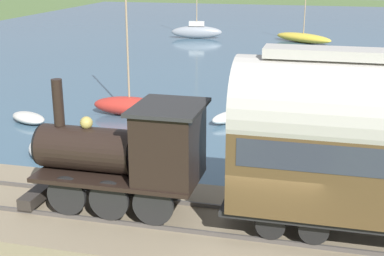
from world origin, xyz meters
name	(u,v)px	position (x,y,z in m)	size (l,w,h in m)	color
ground_plane	(268,256)	(0.00, 0.00, 0.00)	(200.00, 200.00, 0.00)	#516B38
harbor_water	(315,37)	(43.31, 0.00, 0.00)	(80.00, 80.00, 0.01)	#426075
rail_embankment	(271,237)	(0.56, 0.00, 0.28)	(4.91, 56.00, 0.67)	#84755B
steam_locomotive	(130,151)	(0.56, 3.99, 2.43)	(2.23, 5.19, 3.68)	black
sailboat_red	(130,105)	(11.84, 8.29, 0.54)	(1.32, 3.81, 8.01)	#B72D23
sailboat_teal	(380,140)	(8.74, -3.46, 0.64)	(2.19, 4.60, 6.16)	#1E707A
sailboat_gray	(197,31)	(39.60, 11.53, 0.73)	(1.78, 5.13, 9.45)	gray
sailboat_yellow	(303,38)	(39.31, 1.05, 0.46)	(4.61, 5.97, 6.28)	gold
rowboat_far_out	(41,149)	(5.53, 9.71, 0.26)	(2.41, 2.02, 0.50)	silver
rowboat_off_pier	(28,118)	(9.39, 12.55, 0.25)	(1.88, 2.40, 0.49)	beige
rowboat_near_shore	(230,117)	(11.78, 3.17, 0.28)	(2.27, 1.91, 0.54)	silver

